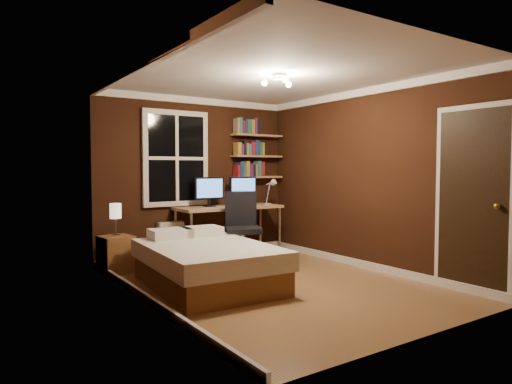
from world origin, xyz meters
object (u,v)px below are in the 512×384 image
bed (207,264)px  monitor_left (209,192)px  nightstand (116,254)px  monitor_right (243,191)px  desk (229,210)px  desk_lamp (271,191)px  office_chair (242,237)px  bedside_lamp (116,220)px  radiator (171,241)px

bed → monitor_left: monitor_left is taller
nightstand → monitor_right: size_ratio=1.01×
desk → desk_lamp: (0.71, -0.14, 0.28)m
desk → office_chair: (-0.19, -0.69, -0.33)m
bedside_lamp → desk_lamp: bearing=-0.5°
monitor_left → radiator: bearing=166.2°
desk_lamp → office_chair: (-0.89, -0.55, -0.61)m
nightstand → office_chair: 1.74m
radiator → monitor_left: (0.59, -0.14, 0.74)m
desk_lamp → desk: bearing=168.7°
monitor_right → monitor_left: bearing=180.0°
bed → bedside_lamp: bearing=121.5°
radiator → office_chair: bearing=-52.5°
bed → bedside_lamp: 1.53m
desk_lamp → monitor_left: bearing=167.4°
bed → desk_lamp: desk_lamp is taller
bed → radiator: 1.66m
office_chair → desk: bearing=98.8°
office_chair → desk_lamp: bearing=55.4°
radiator → desk_lamp: desk_lamp is taller
bed → desk: 1.87m
monitor_right → office_chair: 1.11m
nightstand → monitor_right: 2.28m
bedside_lamp → desk_lamp: 2.55m
office_chair → bed: bearing=-118.9°
bedside_lamp → desk: size_ratio=0.26×
monitor_left → desk_lamp: monitor_left is taller
bed → nightstand: bed is taller
bed → desk_lamp: 2.36m
bedside_lamp → office_chair: size_ratio=0.41×
monitor_right → office_chair: monitor_right is taller
bed → radiator: size_ratio=3.24×
desk → bed: bearing=-128.7°
nightstand → radiator: size_ratio=0.84×
desk → office_chair: office_chair is taller
monitor_right → desk: bearing=-164.9°
nightstand → bedside_lamp: (0.00, 0.00, 0.47)m
bedside_lamp → radiator: size_ratio=0.74×
desk → monitor_right: 0.44m
bed → bedside_lamp: bedside_lamp is taller
desk_lamp → office_chair: size_ratio=0.41×
monitor_left → bed: bearing=-119.0°
monitor_right → bedside_lamp: bearing=-174.6°
nightstand → monitor_left: size_ratio=1.01×
nightstand → bedside_lamp: size_ratio=1.14×
bedside_lamp → monitor_left: bearing=7.6°
bedside_lamp → monitor_right: bearing=5.4°
desk → monitor_left: monitor_left is taller
monitor_left → desk_lamp: (1.01, -0.23, -0.01)m
monitor_right → office_chair: size_ratio=0.46×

